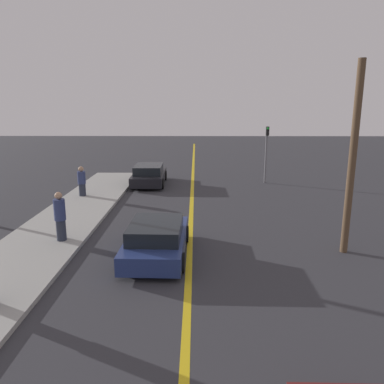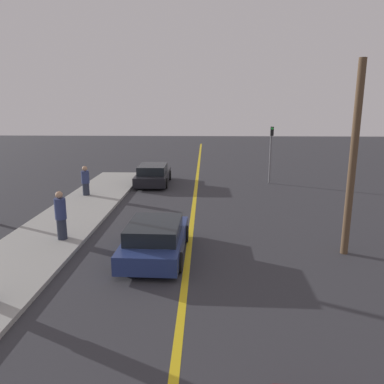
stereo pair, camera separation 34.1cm
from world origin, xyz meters
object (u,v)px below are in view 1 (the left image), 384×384
pedestrian_mid_group (60,217)px  pedestrian_far_standing (82,181)px  car_far_distant (149,175)px  car_ahead_center (157,239)px  traffic_light (266,148)px  utility_pole (352,160)px

pedestrian_mid_group → pedestrian_far_standing: (-1.24, 6.70, -0.11)m
car_far_distant → pedestrian_mid_group: pedestrian_mid_group is taller
car_ahead_center → pedestrian_mid_group: (-3.53, 1.07, 0.44)m
car_ahead_center → car_far_distant: 11.48m
car_far_distant → traffic_light: (7.34, 0.48, 1.62)m
car_ahead_center → pedestrian_far_standing: size_ratio=2.61×
car_far_distant → utility_pole: size_ratio=0.69×
car_ahead_center → utility_pole: 6.84m
car_ahead_center → pedestrian_mid_group: bearing=164.6°
car_far_distant → traffic_light: bearing=2.9°
utility_pole → pedestrian_far_standing: bearing=146.5°
pedestrian_far_standing → car_far_distant: bearing=48.9°
pedestrian_far_standing → traffic_light: traffic_light is taller
traffic_light → car_ahead_center: bearing=-115.7°
car_ahead_center → car_far_distant: (-1.64, 11.36, 0.02)m
pedestrian_mid_group → utility_pole: bearing=-3.7°
pedestrian_mid_group → traffic_light: bearing=49.4°
car_ahead_center → utility_pole: size_ratio=0.66×
car_far_distant → utility_pole: (7.97, -10.93, 2.53)m
traffic_light → utility_pole: utility_pole is taller
pedestrian_mid_group → utility_pole: (9.86, -0.64, 2.11)m
pedestrian_mid_group → pedestrian_far_standing: 6.82m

